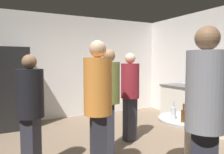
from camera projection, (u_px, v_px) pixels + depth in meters
ground_plane at (121, 153)px, 3.75m from camera, size 5.20×5.20×0.10m
wall_back at (73, 67)px, 5.98m from camera, size 5.32×0.06×2.70m
refrigerator at (12, 88)px, 4.94m from camera, size 0.70×0.68×1.80m
kitchen_counter at (201, 107)px, 5.05m from camera, size 0.64×2.18×0.90m
kettle at (219, 87)px, 4.58m from camera, size 0.24×0.17×0.18m
wine_bottle_on_counter at (193, 81)px, 5.33m from camera, size 0.08×0.08×0.31m
foreground_table at (189, 126)px, 2.98m from camera, size 0.80×0.80×0.73m
beer_bottle_amber at (190, 112)px, 2.95m from camera, size 0.06×0.06×0.23m
beer_bottle_brown at (183, 115)px, 2.79m from camera, size 0.06×0.06×0.23m
beer_bottle_green at (211, 114)px, 2.84m from camera, size 0.06×0.06×0.23m
beer_bottle_clear at (173, 113)px, 2.93m from camera, size 0.06×0.06×0.23m
plastic_cup_white at (189, 111)px, 3.16m from camera, size 0.08×0.08×0.11m
person_in_olive_shirt at (109, 93)px, 3.54m from camera, size 0.46×0.46×1.68m
person_in_black_shirt at (30, 106)px, 2.85m from camera, size 0.48×0.48×1.58m
person_in_orange_shirt at (98, 101)px, 2.67m from camera, size 0.41×0.41×1.74m
person_in_maroon_shirt at (130, 90)px, 4.15m from camera, size 0.36×0.36×1.65m
person_in_gray_shirt at (205, 111)px, 1.95m from camera, size 0.48×0.48×1.80m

